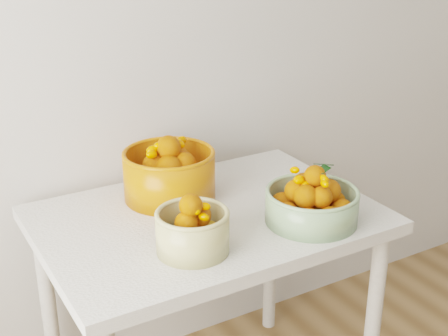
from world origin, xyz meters
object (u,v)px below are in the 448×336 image
Objects in this scene: bowl_green at (312,203)px; bowl_cream at (192,229)px; table at (208,242)px; bowl_orange at (169,173)px.

bowl_cream is at bearing 176.87° from bowl_green.
table is 0.28m from bowl_cream.
bowl_green is at bearing -39.46° from table.
table is 3.06× the size of bowl_green.
bowl_cream is (-0.14, -0.17, 0.16)m from table.
bowl_orange is at bearing 105.78° from table.
bowl_green is (0.38, -0.02, -0.00)m from bowl_cream.
bowl_orange is (0.10, 0.34, 0.02)m from bowl_cream.
bowl_cream is at bearing -105.66° from bowl_orange.
table is at bearing 50.98° from bowl_cream.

